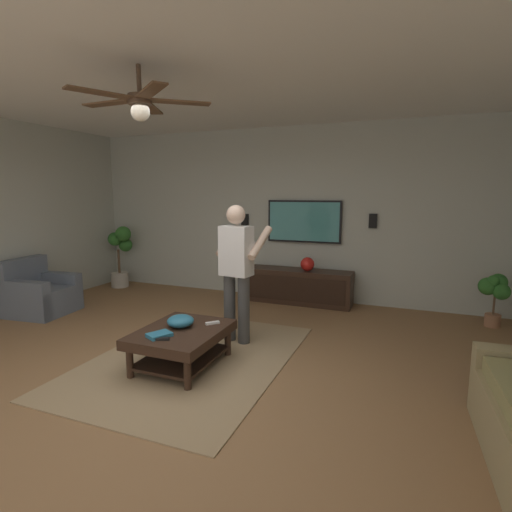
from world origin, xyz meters
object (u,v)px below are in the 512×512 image
Objects in this scene: remote_white at (213,323)px; remote_black at (161,339)px; tv at (304,221)px; bowl at (181,321)px; person_standing at (237,266)px; potted_plant_tall at (121,253)px; coffee_table at (182,339)px; wall_speaker_left at (373,221)px; vase_round at (307,264)px; wall_speaker_right at (245,220)px; ceiling_fan at (139,103)px; armchair at (40,295)px; potted_plant_short at (495,291)px; book at (159,335)px; media_console at (299,286)px.

remote_white is 0.64m from remote_black.
tv is 3.12m from bowl.
potted_plant_tall is (1.81, 3.25, -0.27)m from person_standing.
coffee_table is 3.22m from tv.
vase_round is at bearing 107.50° from wall_speaker_left.
potted_plant_tall is at bearing 98.96° from wall_speaker_right.
coffee_table is at bearing -10.72° from ceiling_fan.
armchair reaches higher than bowl.
tv is 1.06× the size of potted_plant_tall.
person_standing reaches higher than vase_round.
wall_speaker_right is at bearing 10.33° from bowl.
remote_black is (-2.93, 3.21, -0.08)m from potted_plant_short.
potted_plant_short reaches higher than book.
bowl is 2.76m from vase_round.
bowl is at bearing -158.75° from book.
potted_plant_tall is 4.02m from remote_white.
potted_plant_short is 0.63× the size of ceiling_fan.
coffee_table is 1.39× the size of potted_plant_short.
ceiling_fan is (-1.26, 0.32, 1.60)m from person_standing.
remote_white is (0.20, -0.27, -0.05)m from bowl.
tv is 1.71× the size of potted_plant_short.
wall_speaker_right reaches higher than media_console.
bowl is at bearing 166.01° from vase_round.
ceiling_fan reaches higher than remote_white.
potted_plant_tall reaches higher than vase_round.
person_standing is at bearing -159.08° from wall_speaker_right.
media_console is 6.16× the size of bowl.
potted_plant_tall is at bearing 94.76° from wall_speaker_left.
wall_speaker_right is (3.03, 0.59, 1.01)m from coffee_table.
remote_white is at bearing -126.60° from potted_plant_tall.
vase_round is 1.40m from wall_speaker_right.
ceiling_fan is (-3.45, -0.51, 1.22)m from wall_speaker_right.
ceiling_fan is (-0.48, 0.03, 2.07)m from bowl.
person_standing reaches higher than potted_plant_short.
tv reaches higher than vase_round.
bowl reaches higher than remote_black.
ceiling_fan reaches higher than coffee_table.
coffee_table is 2.27m from ceiling_fan.
person_standing is at bearing 148.95° from wall_speaker_left.
ceiling_fan is at bearing -9.11° from tv.
armchair is 5.16m from wall_speaker_left.
armchair is 3.86m from ceiling_fan.
armchair is 3.23m from remote_white.
tv is at bearing 2.33° from person_standing.
tv reaches higher than wall_speaker_left.
potted_plant_tall is at bearing -87.92° from media_console.
tv reaches higher than bowl.
armchair is 3.96m from media_console.
book is (-2.91, -2.92, -0.24)m from potted_plant_tall.
ceiling_fan is (-3.01, 3.28, 2.04)m from potted_plant_short.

